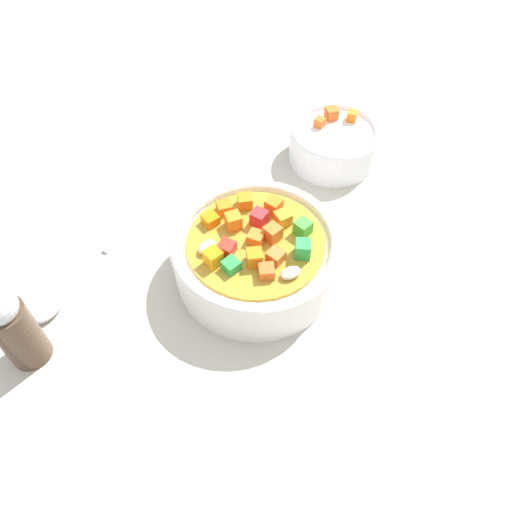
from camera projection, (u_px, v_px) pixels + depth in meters
The scene contains 5 objects.
ground_plane at pixel (256, 279), 47.55cm from camera, with size 140.00×140.00×2.00cm, color #BAB2A0.
soup_bowl_main at pixel (256, 254), 44.53cm from camera, with size 15.27×15.27×6.28cm.
spoon at pixel (106, 248), 48.10cm from camera, with size 18.29×17.39×1.09cm.
side_bowl_small at pixel (334, 142), 55.26cm from camera, with size 10.14×10.14×5.04cm.
pepper_shaker at pixel (13, 327), 38.04cm from camera, with size 3.30×3.30×8.86cm.
Camera 1 is at (-26.92, 6.45, 37.72)cm, focal length 34.34 mm.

